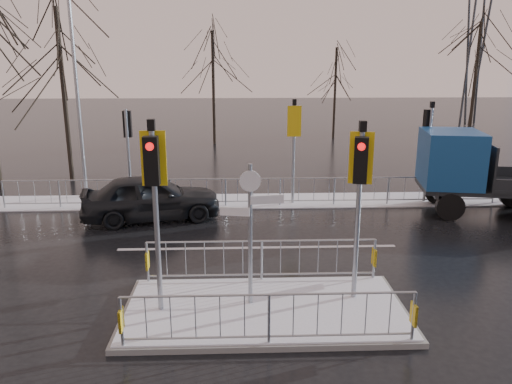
{
  "coord_description": "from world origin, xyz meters",
  "views": [
    {
      "loc": [
        -0.55,
        -9.62,
        5.27
      ],
      "look_at": [
        -0.06,
        3.3,
        1.8
      ],
      "focal_mm": 35.0,
      "sensor_mm": 36.0,
      "label": 1
    }
  ],
  "objects_px": {
    "car_far_lane": "(151,197)",
    "flatbed_truck": "(476,170)",
    "street_lamp_left": "(78,80)",
    "traffic_island": "(264,296)"
  },
  "relations": [
    {
      "from": "car_far_lane",
      "to": "flatbed_truck",
      "type": "relative_size",
      "value": 0.7
    },
    {
      "from": "traffic_island",
      "to": "car_far_lane",
      "type": "distance_m",
      "value": 7.43
    },
    {
      "from": "car_far_lane",
      "to": "flatbed_truck",
      "type": "bearing_deg",
      "value": -100.56
    },
    {
      "from": "car_far_lane",
      "to": "flatbed_truck",
      "type": "xyz_separation_m",
      "value": [
        11.15,
        0.33,
        0.75
      ]
    },
    {
      "from": "traffic_island",
      "to": "street_lamp_left",
      "type": "bearing_deg",
      "value": 124.07
    },
    {
      "from": "traffic_island",
      "to": "street_lamp_left",
      "type": "relative_size",
      "value": 0.73
    },
    {
      "from": "street_lamp_left",
      "to": "car_far_lane",
      "type": "bearing_deg",
      "value": -44.49
    },
    {
      "from": "traffic_island",
      "to": "flatbed_truck",
      "type": "bearing_deg",
      "value": 41.87
    },
    {
      "from": "traffic_island",
      "to": "flatbed_truck",
      "type": "distance_m",
      "value": 10.4
    },
    {
      "from": "flatbed_truck",
      "to": "street_lamp_left",
      "type": "distance_m",
      "value": 14.66
    }
  ]
}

